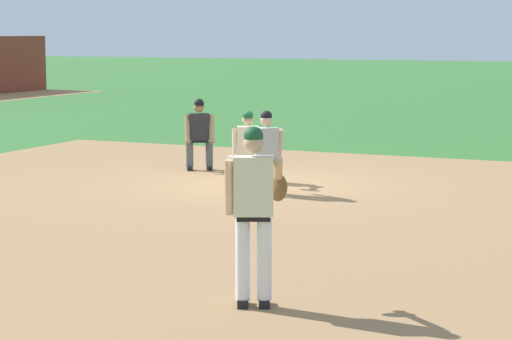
% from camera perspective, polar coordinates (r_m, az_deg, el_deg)
% --- Properties ---
extents(ground_plane, '(160.00, 160.00, 0.00)m').
position_cam_1_polar(ground_plane, '(18.37, 0.18, -0.86)').
color(ground_plane, '#336B2D').
extents(infield_dirt_patch, '(18.00, 18.00, 0.01)m').
position_cam_1_polar(infield_dirt_patch, '(14.31, 0.07, -3.36)').
color(infield_dirt_patch, '#9E754C').
rests_on(infield_dirt_patch, ground).
extents(first_base_bag, '(0.38, 0.38, 0.09)m').
position_cam_1_polar(first_base_bag, '(18.36, 0.18, -0.72)').
color(first_base_bag, white).
rests_on(first_base_bag, ground).
extents(baseball, '(0.07, 0.07, 0.07)m').
position_cam_1_polar(baseball, '(15.48, -0.42, -2.37)').
color(baseball, white).
rests_on(baseball, ground).
extents(pitcher, '(0.82, 0.60, 1.86)m').
position_cam_1_polar(pitcher, '(10.11, -0.05, -2.01)').
color(pitcher, black).
rests_on(pitcher, ground).
extents(first_baseman, '(0.84, 0.98, 1.34)m').
position_cam_1_polar(first_baseman, '(18.65, -0.40, 1.54)').
color(first_baseman, black).
rests_on(first_baseman, ground).
extents(baserunner, '(0.62, 0.68, 1.46)m').
position_cam_1_polar(baserunner, '(17.22, 0.60, 1.22)').
color(baserunner, black).
rests_on(baserunner, ground).
extents(umpire, '(0.62, 0.68, 1.46)m').
position_cam_1_polar(umpire, '(20.25, -3.26, 2.21)').
color(umpire, black).
rests_on(umpire, ground).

